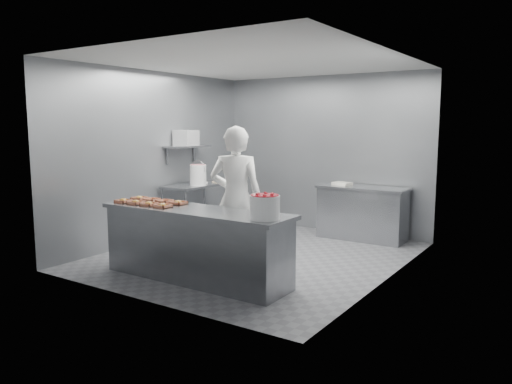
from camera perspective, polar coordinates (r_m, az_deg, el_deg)
floor at (r=7.45m, az=-0.06°, el=-7.30°), size 4.50×4.50×0.00m
ceiling at (r=7.25m, az=-0.06°, el=14.60°), size 4.50×4.50×0.00m
wall_back at (r=9.17m, az=7.76°, el=4.35°), size 4.00×0.04×2.80m
wall_left at (r=8.48m, az=-11.42°, el=3.99°), size 0.04×4.50×2.80m
wall_right at (r=6.34m, az=15.20°, el=2.62°), size 0.04×4.50×2.80m
service_counter at (r=6.29m, az=-6.91°, el=-5.94°), size 2.60×0.70×0.90m
prep_table at (r=8.77m, az=-6.89°, el=-1.10°), size 0.60×1.20×0.90m
back_counter at (r=8.60m, az=12.03°, el=-2.34°), size 1.50×0.60×0.90m
wall_shelf at (r=8.79m, az=-7.84°, el=5.18°), size 0.35×0.90×0.03m
tray_0 at (r=6.88m, az=-14.92°, el=-0.98°), size 0.19×0.18×0.06m
tray_1 at (r=6.71m, az=-13.55°, el=-1.16°), size 0.19×0.18×0.06m
tray_2 at (r=6.53m, az=-12.12°, el=-1.35°), size 0.19×0.18×0.06m
tray_3 at (r=6.37m, az=-10.60°, el=-1.55°), size 0.19×0.18×0.06m
tray_4 at (r=7.07m, az=-13.18°, el=-0.69°), size 0.19×0.18×0.06m
tray_5 at (r=6.90m, az=-11.79°, el=-0.89°), size 0.19×0.18×0.04m
tray_6 at (r=6.73m, az=-10.35°, el=-1.06°), size 0.19×0.18×0.04m
tray_7 at (r=6.57m, az=-8.86°, el=-1.22°), size 0.19×0.18×0.06m
worker at (r=6.57m, az=-2.29°, el=-0.81°), size 0.82×0.69×1.92m
strawberry_tub at (r=5.47m, az=1.01°, el=-1.63°), size 0.33×0.33×0.27m
glaze_bucket at (r=8.55m, az=-6.63°, el=2.00°), size 0.29×0.28×0.43m
bucket_lid at (r=8.83m, az=-6.55°, el=1.05°), size 0.41×0.41×0.02m
rag at (r=8.97m, az=-4.51°, el=1.17°), size 0.16×0.15×0.02m
appliance at (r=8.76m, az=-7.99°, el=6.14°), size 0.34×0.38×0.27m
paper_stack at (r=8.68m, az=9.82°, el=0.95°), size 0.34×0.29×0.05m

